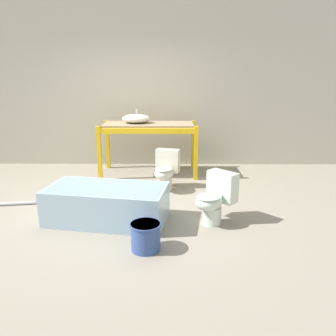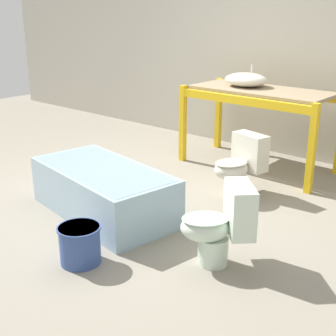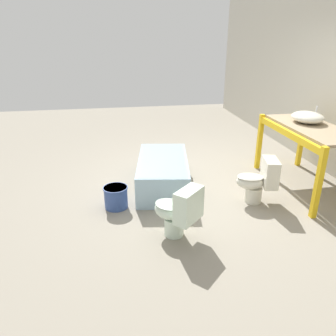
{
  "view_description": "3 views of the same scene",
  "coord_description": "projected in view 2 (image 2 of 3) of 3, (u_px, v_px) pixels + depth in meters",
  "views": [
    {
      "loc": [
        0.76,
        -4.4,
        1.75
      ],
      "look_at": [
        0.73,
        -0.49,
        0.66
      ],
      "focal_mm": 35.0,
      "sensor_mm": 36.0,
      "label": 1
    },
    {
      "loc": [
        3.04,
        -3.25,
        1.84
      ],
      "look_at": [
        0.65,
        -0.47,
        0.57
      ],
      "focal_mm": 50.0,
      "sensor_mm": 36.0,
      "label": 2
    },
    {
      "loc": [
        4.44,
        -1.3,
        2.16
      ],
      "look_at": [
        0.48,
        -0.6,
        0.51
      ],
      "focal_mm": 35.0,
      "sensor_mm": 36.0,
      "label": 3
    }
  ],
  "objects": [
    {
      "name": "bathtub_main",
      "position": [
        103.0,
        188.0,
        4.32
      ],
      "size": [
        1.56,
        0.95,
        0.45
      ],
      "rotation": [
        0.0,
        0.0,
        -0.16
      ],
      "color": "#99B7CC",
      "rests_on": "ground_plane"
    },
    {
      "name": "ground_plane",
      "position": [
        150.0,
        196.0,
        4.81
      ],
      "size": [
        12.0,
        12.0,
        0.0
      ],
      "primitive_type": "plane",
      "color": "gray"
    },
    {
      "name": "sink_basin",
      "position": [
        246.0,
        80.0,
        5.51
      ],
      "size": [
        0.51,
        0.45,
        0.24
      ],
      "color": "silver",
      "rests_on": "shelving_rack"
    },
    {
      "name": "bucket_white",
      "position": [
        80.0,
        244.0,
        3.51
      ],
      "size": [
        0.33,
        0.33,
        0.3
      ],
      "color": "#334C8C",
      "rests_on": "ground_plane"
    },
    {
      "name": "toilet_near",
      "position": [
        239.0,
        165.0,
        4.72
      ],
      "size": [
        0.45,
        0.59,
        0.63
      ],
      "rotation": [
        0.0,
        0.0,
        -0.24
      ],
      "color": "silver",
      "rests_on": "ground_plane"
    },
    {
      "name": "toilet_far",
      "position": [
        220.0,
        224.0,
        3.44
      ],
      "size": [
        0.61,
        0.61,
        0.63
      ],
      "rotation": [
        0.0,
        0.0,
        -0.79
      ],
      "color": "silver",
      "rests_on": "ground_plane"
    },
    {
      "name": "shelving_rack",
      "position": [
        260.0,
        101.0,
        5.42
      ],
      "size": [
        1.75,
        0.84,
        0.95
      ],
      "color": "yellow",
      "rests_on": "ground_plane"
    },
    {
      "name": "loose_pipe",
      "position": [
        58.0,
        166.0,
        5.61
      ],
      "size": [
        0.51,
        0.13,
        0.05
      ],
      "color": "#B7B7BC",
      "rests_on": "ground_plane"
    },
    {
      "name": "warehouse_wall_rear",
      "position": [
        269.0,
        27.0,
        5.9
      ],
      "size": [
        10.8,
        0.08,
        3.2
      ],
      "color": "#B2AD9E",
      "rests_on": "ground_plane"
    }
  ]
}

